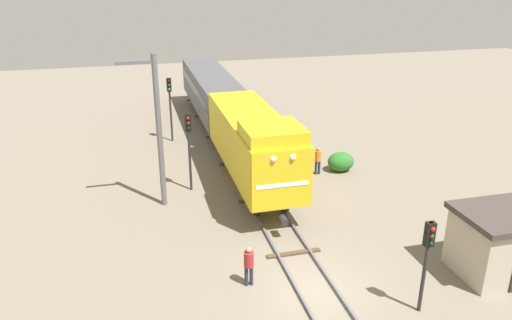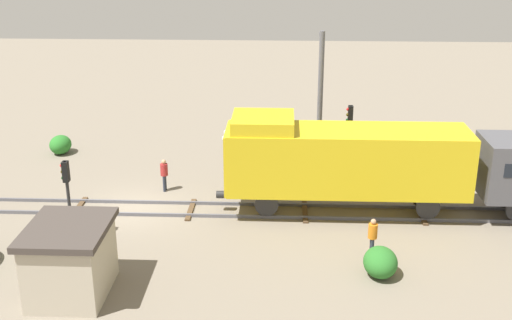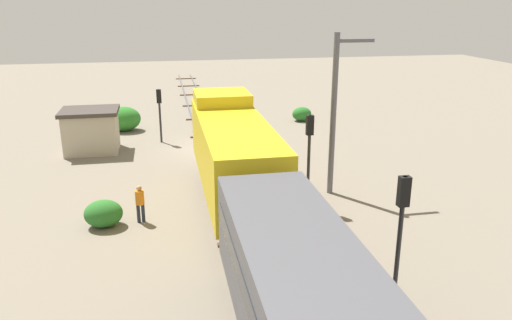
{
  "view_description": "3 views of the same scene",
  "coord_description": "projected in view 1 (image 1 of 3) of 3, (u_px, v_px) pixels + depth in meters",
  "views": [
    {
      "loc": [
        -6.23,
        -14.86,
        11.69
      ],
      "look_at": [
        -0.04,
        9.07,
        1.98
      ],
      "focal_mm": 35.0,
      "sensor_mm": 36.0,
      "label": 1
    },
    {
      "loc": [
        27.88,
        7.11,
        12.79
      ],
      "look_at": [
        -1.17,
        5.81,
        2.2
      ],
      "focal_mm": 45.0,
      "sensor_mm": 36.0,
      "label": 2
    },
    {
      "loc": [
        3.03,
        31.25,
        9.26
      ],
      "look_at": [
        -1.39,
        8.21,
        1.68
      ],
      "focal_mm": 35.0,
      "sensor_mm": 36.0,
      "label": 3
    }
  ],
  "objects": [
    {
      "name": "bush_near",
      "position": [
        341.0,
        162.0,
        30.11
      ],
      "size": [
        1.61,
        1.32,
        1.17
      ],
      "primitive_type": "ellipsoid",
      "color": "#286A26",
      "rests_on": "ground"
    },
    {
      "name": "railway_track",
      "position": [
        316.0,
        290.0,
        19.1
      ],
      "size": [
        2.4,
        65.57,
        0.16
      ],
      "color": "#595960",
      "rests_on": "ground"
    },
    {
      "name": "ground_plane",
      "position": [
        316.0,
        291.0,
        19.12
      ],
      "size": [
        98.36,
        98.36,
        0.0
      ],
      "primitive_type": "plane",
      "color": "#756B5B"
    },
    {
      "name": "locomotive",
      "position": [
        253.0,
        141.0,
        26.98
      ],
      "size": [
        2.9,
        11.6,
        4.6
      ],
      "color": "gold",
      "rests_on": "railway_track"
    },
    {
      "name": "relay_hut",
      "position": [
        500.0,
        242.0,
        19.83
      ],
      "size": [
        3.5,
        2.9,
        2.74
      ],
      "color": "#B2A893",
      "rests_on": "ground"
    },
    {
      "name": "worker_by_signal",
      "position": [
        318.0,
        158.0,
        29.48
      ],
      "size": [
        0.38,
        0.38,
        1.7
      ],
      "rotation": [
        0.0,
        0.0,
        6.16
      ],
      "color": "#262B38",
      "rests_on": "ground"
    },
    {
      "name": "traffic_signal_far",
      "position": [
        170.0,
        98.0,
        34.31
      ],
      "size": [
        0.32,
        0.34,
        4.5
      ],
      "color": "#262628",
      "rests_on": "ground"
    },
    {
      "name": "worker_near_track",
      "position": [
        249.0,
        263.0,
        19.16
      ],
      "size": [
        0.38,
        0.38,
        1.7
      ],
      "rotation": [
        0.0,
        0.0,
        0.94
      ],
      "color": "#262B38",
      "rests_on": "ground"
    },
    {
      "name": "traffic_signal_near",
      "position": [
        428.0,
        250.0,
        17.15
      ],
      "size": [
        0.32,
        0.34,
        3.6
      ],
      "color": "#262628",
      "rests_on": "ground"
    },
    {
      "name": "traffic_signal_mid",
      "position": [
        189.0,
        138.0,
        26.66
      ],
      "size": [
        0.32,
        0.34,
        4.36
      ],
      "color": "#262628",
      "rests_on": "ground"
    },
    {
      "name": "passenger_car_leading",
      "position": [
        212.0,
        90.0,
        39.09
      ],
      "size": [
        2.84,
        14.0,
        3.66
      ],
      "color": "#4C4C51",
      "rests_on": "railway_track"
    },
    {
      "name": "catenary_mast",
      "position": [
        158.0,
        128.0,
        24.55
      ],
      "size": [
        1.94,
        0.28,
        7.84
      ],
      "color": "#595960",
      "rests_on": "ground"
    }
  ]
}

